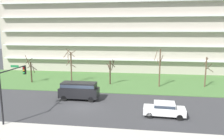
{
  "coord_description": "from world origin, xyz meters",
  "views": [
    {
      "loc": [
        7.22,
        -25.05,
        9.08
      ],
      "look_at": [
        2.83,
        6.0,
        3.52
      ],
      "focal_mm": 35.32,
      "sensor_mm": 36.0,
      "label": 1
    }
  ],
  "objects_px": {
    "tree_right": "(160,67)",
    "van_black_center_left": "(79,89)",
    "tree_far_left": "(31,70)",
    "tree_center": "(110,71)",
    "tree_left": "(71,65)",
    "tree_far_right": "(206,71)",
    "traffic_signal_mast": "(11,83)",
    "sedan_white_near_left": "(164,109)"
  },
  "relations": [
    {
      "from": "tree_right",
      "to": "van_black_center_left",
      "type": "height_order",
      "value": "tree_right"
    },
    {
      "from": "tree_far_left",
      "to": "tree_center",
      "type": "relative_size",
      "value": 1.11
    },
    {
      "from": "tree_left",
      "to": "van_black_center_left",
      "type": "distance_m",
      "value": 10.11
    },
    {
      "from": "tree_left",
      "to": "tree_far_right",
      "type": "bearing_deg",
      "value": 0.59
    },
    {
      "from": "tree_center",
      "to": "tree_far_right",
      "type": "bearing_deg",
      "value": 1.31
    },
    {
      "from": "tree_right",
      "to": "van_black_center_left",
      "type": "distance_m",
      "value": 14.06
    },
    {
      "from": "tree_center",
      "to": "traffic_signal_mast",
      "type": "relative_size",
      "value": 0.79
    },
    {
      "from": "tree_right",
      "to": "tree_far_right",
      "type": "distance_m",
      "value": 7.56
    },
    {
      "from": "tree_left",
      "to": "tree_right",
      "type": "relative_size",
      "value": 0.99
    },
    {
      "from": "tree_far_left",
      "to": "tree_right",
      "type": "xyz_separation_m",
      "value": [
        22.26,
        0.11,
        1.03
      ]
    },
    {
      "from": "tree_center",
      "to": "tree_far_right",
      "type": "distance_m",
      "value": 15.63
    },
    {
      "from": "tree_left",
      "to": "van_black_center_left",
      "type": "height_order",
      "value": "tree_left"
    },
    {
      "from": "tree_center",
      "to": "traffic_signal_mast",
      "type": "xyz_separation_m",
      "value": [
        -7.85,
        -16.3,
        1.44
      ]
    },
    {
      "from": "tree_far_left",
      "to": "tree_center",
      "type": "bearing_deg",
      "value": 2.28
    },
    {
      "from": "tree_left",
      "to": "tree_far_right",
      "type": "distance_m",
      "value": 22.66
    },
    {
      "from": "tree_center",
      "to": "tree_right",
      "type": "distance_m",
      "value": 8.2
    },
    {
      "from": "tree_center",
      "to": "sedan_white_near_left",
      "type": "height_order",
      "value": "tree_center"
    },
    {
      "from": "tree_left",
      "to": "tree_far_right",
      "type": "relative_size",
      "value": 1.24
    },
    {
      "from": "tree_right",
      "to": "sedan_white_near_left",
      "type": "height_order",
      "value": "tree_right"
    },
    {
      "from": "tree_right",
      "to": "tree_far_right",
      "type": "height_order",
      "value": "tree_right"
    },
    {
      "from": "tree_far_left",
      "to": "van_black_center_left",
      "type": "bearing_deg",
      "value": -36.73
    },
    {
      "from": "tree_left",
      "to": "tree_far_right",
      "type": "xyz_separation_m",
      "value": [
        22.65,
        0.23,
        -0.63
      ]
    },
    {
      "from": "sedan_white_near_left",
      "to": "tree_left",
      "type": "bearing_deg",
      "value": 140.46
    },
    {
      "from": "tree_center",
      "to": "van_black_center_left",
      "type": "bearing_deg",
      "value": -108.16
    },
    {
      "from": "sedan_white_near_left",
      "to": "van_black_center_left",
      "type": "relative_size",
      "value": 0.86
    },
    {
      "from": "tree_left",
      "to": "tree_center",
      "type": "bearing_deg",
      "value": -1.03
    },
    {
      "from": "tree_left",
      "to": "sedan_white_near_left",
      "type": "height_order",
      "value": "tree_left"
    },
    {
      "from": "van_black_center_left",
      "to": "tree_right",
      "type": "bearing_deg",
      "value": -142.32
    },
    {
      "from": "tree_far_left",
      "to": "tree_center",
      "type": "height_order",
      "value": "tree_far_left"
    },
    {
      "from": "tree_right",
      "to": "tree_far_right",
      "type": "relative_size",
      "value": 1.26
    },
    {
      "from": "tree_far_left",
      "to": "traffic_signal_mast",
      "type": "relative_size",
      "value": 0.88
    },
    {
      "from": "tree_center",
      "to": "tree_far_right",
      "type": "height_order",
      "value": "tree_far_right"
    },
    {
      "from": "tree_right",
      "to": "sedan_white_near_left",
      "type": "xyz_separation_m",
      "value": [
        -0.32,
        -12.96,
        -2.47
      ]
    },
    {
      "from": "tree_center",
      "to": "tree_far_right",
      "type": "relative_size",
      "value": 0.89
    },
    {
      "from": "tree_left",
      "to": "tree_center",
      "type": "xyz_separation_m",
      "value": [
        7.03,
        -0.13,
        -0.87
      ]
    },
    {
      "from": "tree_center",
      "to": "sedan_white_near_left",
      "type": "relative_size",
      "value": 0.99
    },
    {
      "from": "tree_left",
      "to": "van_black_center_left",
      "type": "bearing_deg",
      "value": -65.57
    },
    {
      "from": "tree_far_left",
      "to": "sedan_white_near_left",
      "type": "bearing_deg",
      "value": -30.37
    },
    {
      "from": "van_black_center_left",
      "to": "tree_center",
      "type": "bearing_deg",
      "value": -107.89
    },
    {
      "from": "tree_right",
      "to": "traffic_signal_mast",
      "type": "xyz_separation_m",
      "value": [
        -15.99,
        -15.85,
        0.5
      ]
    },
    {
      "from": "tree_far_left",
      "to": "van_black_center_left",
      "type": "xyz_separation_m",
      "value": [
        11.2,
        -8.36,
        -0.91
      ]
    },
    {
      "from": "tree_right",
      "to": "traffic_signal_mast",
      "type": "distance_m",
      "value": 22.52
    }
  ]
}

